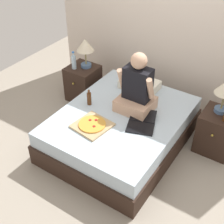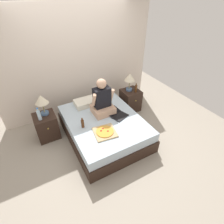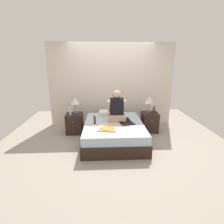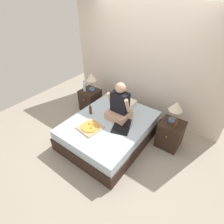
# 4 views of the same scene
# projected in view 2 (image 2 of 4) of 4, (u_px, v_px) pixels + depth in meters

# --- Properties ---
(ground_plane) EXTENTS (5.78, 5.78, 0.00)m
(ground_plane) POSITION_uv_depth(u_px,v_px,m) (104.00, 135.00, 3.90)
(ground_plane) COLOR #9E9384
(wall_back) EXTENTS (3.78, 0.12, 2.50)m
(wall_back) POSITION_uv_depth(u_px,v_px,m) (78.00, 63.00, 4.07)
(wall_back) COLOR beige
(wall_back) RESTS_ON ground
(bed) EXTENTS (1.48, 1.88, 0.48)m
(bed) POSITION_uv_depth(u_px,v_px,m) (104.00, 127.00, 3.76)
(bed) COLOR black
(bed) RESTS_ON ground
(nightstand_left) EXTENTS (0.44, 0.47, 0.56)m
(nightstand_left) POSITION_uv_depth(u_px,v_px,m) (47.00, 126.00, 3.73)
(nightstand_left) COLOR black
(nightstand_left) RESTS_ON ground
(lamp_on_left_nightstand) EXTENTS (0.26, 0.26, 0.45)m
(lamp_on_left_nightstand) POSITION_uv_depth(u_px,v_px,m) (41.00, 101.00, 3.42)
(lamp_on_left_nightstand) COLOR #4C6B93
(lamp_on_left_nightstand) RESTS_ON nightstand_left
(water_bottle) EXTENTS (0.07, 0.07, 0.28)m
(water_bottle) POSITION_uv_depth(u_px,v_px,m) (39.00, 115.00, 3.40)
(water_bottle) COLOR silver
(water_bottle) RESTS_ON nightstand_left
(nightstand_right) EXTENTS (0.44, 0.47, 0.56)m
(nightstand_right) POSITION_uv_depth(u_px,v_px,m) (130.00, 100.00, 4.56)
(nightstand_right) COLOR black
(nightstand_right) RESTS_ON ground
(lamp_on_right_nightstand) EXTENTS (0.26, 0.26, 0.45)m
(lamp_on_right_nightstand) POSITION_uv_depth(u_px,v_px,m) (130.00, 78.00, 4.22)
(lamp_on_right_nightstand) COLOR #4C6B93
(lamp_on_right_nightstand) RESTS_ON nightstand_right
(beer_bottle) EXTENTS (0.06, 0.06, 0.23)m
(beer_bottle) POSITION_uv_depth(u_px,v_px,m) (136.00, 88.00, 4.29)
(beer_bottle) COLOR #512D14
(beer_bottle) RESTS_ON nightstand_right
(pillow) EXTENTS (0.52, 0.34, 0.12)m
(pillow) POSITION_uv_depth(u_px,v_px,m) (86.00, 102.00, 4.00)
(pillow) COLOR silver
(pillow) RESTS_ON bed
(person_seated) EXTENTS (0.47, 0.40, 0.78)m
(person_seated) POSITION_uv_depth(u_px,v_px,m) (102.00, 101.00, 3.62)
(person_seated) COLOR tan
(person_seated) RESTS_ON bed
(laptop) EXTENTS (0.44, 0.50, 0.07)m
(laptop) POSITION_uv_depth(u_px,v_px,m) (118.00, 115.00, 3.68)
(laptop) COLOR black
(laptop) RESTS_ON bed
(pizza_box) EXTENTS (0.45, 0.45, 0.04)m
(pizza_box) POSITION_uv_depth(u_px,v_px,m) (105.00, 132.00, 3.26)
(pizza_box) COLOR tan
(pizza_box) RESTS_ON bed
(beer_bottle_on_bed) EXTENTS (0.06, 0.06, 0.22)m
(beer_bottle_on_bed) POSITION_uv_depth(u_px,v_px,m) (83.00, 123.00, 3.34)
(beer_bottle_on_bed) COLOR #4C2811
(beer_bottle_on_bed) RESTS_ON bed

